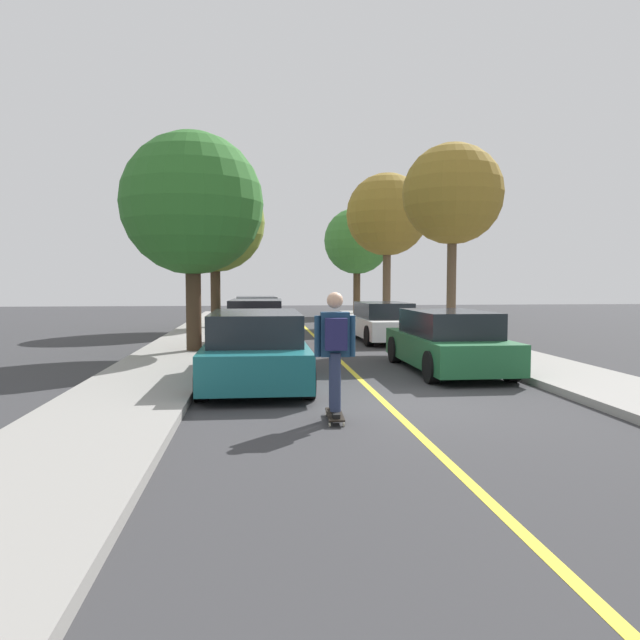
# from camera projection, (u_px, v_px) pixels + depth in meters

# --- Properties ---
(ground) EXTENTS (80.00, 80.00, 0.00)m
(ground) POSITION_uv_depth(u_px,v_px,m) (385.00, 403.00, 9.65)
(ground) COLOR #353538
(sidewalk_left) EXTENTS (2.11, 56.00, 0.14)m
(sidewalk_left) POSITION_uv_depth(u_px,v_px,m) (119.00, 405.00, 9.20)
(sidewalk_left) COLOR gray
(sidewalk_left) RESTS_ON ground
(sidewalk_right) EXTENTS (2.11, 56.00, 0.14)m
(sidewalk_right) POSITION_uv_depth(u_px,v_px,m) (628.00, 394.00, 10.09)
(sidewalk_right) COLOR gray
(sidewalk_right) RESTS_ON ground
(center_line) EXTENTS (0.12, 39.20, 0.01)m
(center_line) POSITION_uv_depth(u_px,v_px,m) (348.00, 368.00, 13.62)
(center_line) COLOR gold
(center_line) RESTS_ON ground
(parked_car_left_nearest) EXTENTS (2.00, 4.61, 1.40)m
(parked_car_left_nearest) POSITION_uv_depth(u_px,v_px,m) (256.00, 349.00, 11.41)
(parked_car_left_nearest) COLOR #196066
(parked_car_left_nearest) RESTS_ON ground
(parked_car_left_near) EXTENTS (1.95, 4.13, 1.44)m
(parked_car_left_near) POSITION_uv_depth(u_px,v_px,m) (256.00, 324.00, 17.72)
(parked_car_left_near) COLOR maroon
(parked_car_left_near) RESTS_ON ground
(parked_car_left_far) EXTENTS (2.03, 4.28, 1.37)m
(parked_car_left_far) POSITION_uv_depth(u_px,v_px,m) (256.00, 314.00, 24.18)
(parked_car_left_far) COLOR #196066
(parked_car_left_far) RESTS_ON ground
(parked_car_right_nearest) EXTENTS (1.86, 4.41, 1.34)m
(parked_car_right_nearest) POSITION_uv_depth(u_px,v_px,m) (447.00, 342.00, 13.04)
(parked_car_right_nearest) COLOR #1E5B33
(parked_car_right_nearest) RESTS_ON ground
(parked_car_right_near) EXTENTS (1.90, 4.39, 1.29)m
(parked_car_right_near) POSITION_uv_depth(u_px,v_px,m) (383.00, 322.00, 19.68)
(parked_car_right_near) COLOR white
(parked_car_right_near) RESTS_ON ground
(street_tree_left_nearest) EXTENTS (3.75, 3.75, 5.77)m
(street_tree_left_nearest) POSITION_uv_depth(u_px,v_px,m) (192.00, 204.00, 15.64)
(street_tree_left_nearest) COLOR #3D2D1E
(street_tree_left_nearest) RESTS_ON sidewalk_left
(street_tree_left_near) EXTENTS (4.06, 4.06, 6.28)m
(street_tree_left_near) POSITION_uv_depth(u_px,v_px,m) (215.00, 223.00, 24.07)
(street_tree_left_near) COLOR #3D2D1E
(street_tree_left_near) RESTS_ON sidewalk_left
(street_tree_right_nearest) EXTENTS (2.99, 2.99, 5.94)m
(street_tree_right_nearest) POSITION_uv_depth(u_px,v_px,m) (453.00, 195.00, 17.63)
(street_tree_right_nearest) COLOR brown
(street_tree_right_nearest) RESTS_ON sidewalk_right
(street_tree_right_near) EXTENTS (3.67, 3.67, 6.67)m
(street_tree_right_near) POSITION_uv_depth(u_px,v_px,m) (387.00, 215.00, 26.48)
(street_tree_right_near) COLOR brown
(street_tree_right_near) RESTS_ON sidewalk_right
(street_tree_right_far) EXTENTS (3.84, 3.84, 6.13)m
(street_tree_right_far) POSITION_uv_depth(u_px,v_px,m) (357.00, 241.00, 34.48)
(street_tree_right_far) COLOR #4C3823
(street_tree_right_far) RESTS_ON sidewalk_right
(fire_hydrant) EXTENTS (0.20, 0.20, 0.70)m
(fire_hydrant) POSITION_uv_depth(u_px,v_px,m) (470.00, 337.00, 15.85)
(fire_hydrant) COLOR #B2140F
(fire_hydrant) RESTS_ON sidewalk_right
(skateboard) EXTENTS (0.26, 0.85, 0.10)m
(skateboard) POSITION_uv_depth(u_px,v_px,m) (335.00, 415.00, 8.42)
(skateboard) COLOR black
(skateboard) RESTS_ON ground
(skateboarder) EXTENTS (0.58, 0.70, 1.72)m
(skateboarder) POSITION_uv_depth(u_px,v_px,m) (335.00, 345.00, 8.32)
(skateboarder) COLOR black
(skateboarder) RESTS_ON skateboard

